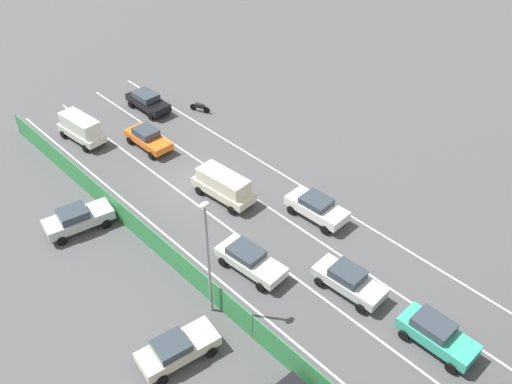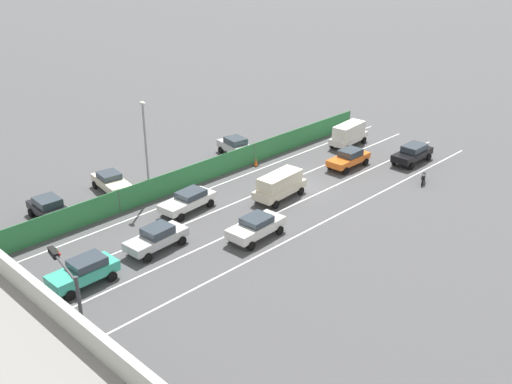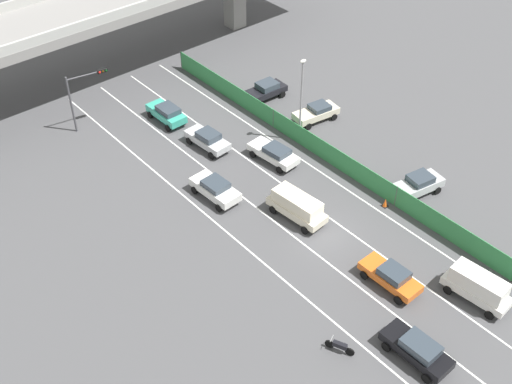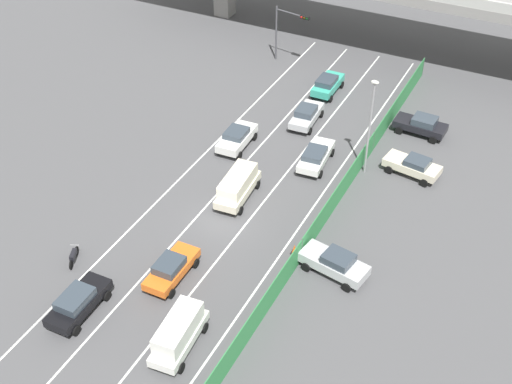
% 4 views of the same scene
% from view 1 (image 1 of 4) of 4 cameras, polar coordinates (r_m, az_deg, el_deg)
% --- Properties ---
extents(ground_plane, '(300.00, 300.00, 0.00)m').
position_cam_1_polar(ground_plane, '(41.64, -5.51, 0.77)').
color(ground_plane, '#4C4C4F').
extents(lane_line_left_edge, '(0.14, 47.03, 0.01)m').
position_cam_1_polar(lane_line_left_edge, '(41.27, 5.01, 0.42)').
color(lane_line_left_edge, silver).
rests_on(lane_line_left_edge, ground).
extents(lane_line_mid_left, '(0.14, 47.03, 0.01)m').
position_cam_1_polar(lane_line_mid_left, '(39.26, 1.54, -1.73)').
color(lane_line_mid_left, silver).
rests_on(lane_line_mid_left, ground).
extents(lane_line_mid_right, '(0.14, 47.03, 0.01)m').
position_cam_1_polar(lane_line_mid_right, '(37.47, -2.29, -4.08)').
color(lane_line_mid_right, silver).
rests_on(lane_line_mid_right, ground).
extents(lane_line_right_edge, '(0.14, 47.03, 0.01)m').
position_cam_1_polar(lane_line_right_edge, '(35.93, -6.51, -6.63)').
color(lane_line_right_edge, silver).
rests_on(lane_line_right_edge, ground).
extents(green_fence, '(0.10, 43.13, 1.86)m').
position_cam_1_polar(green_fence, '(34.72, -8.50, -6.67)').
color(green_fence, '#338447').
rests_on(green_fence, ground).
extents(car_sedan_black, '(2.06, 4.55, 1.63)m').
position_cam_1_polar(car_sedan_black, '(51.13, -11.01, 9.12)').
color(car_sedan_black, black).
rests_on(car_sedan_black, ground).
extents(car_sedan_silver, '(2.17, 4.50, 1.61)m').
position_cam_1_polar(car_sedan_silver, '(33.59, 9.44, -8.85)').
color(car_sedan_silver, '#B7BABC').
rests_on(car_sedan_silver, ground).
extents(car_taxi_orange, '(1.98, 4.44, 1.59)m').
position_cam_1_polar(car_taxi_orange, '(45.91, -10.98, 5.46)').
color(car_taxi_orange, orange).
rests_on(car_taxi_orange, ground).
extents(car_sedan_white, '(2.29, 4.75, 1.51)m').
position_cam_1_polar(car_sedan_white, '(34.35, -0.64, -6.90)').
color(car_sedan_white, white).
rests_on(car_sedan_white, ground).
extents(car_van_cream, '(2.34, 4.96, 2.09)m').
position_cam_1_polar(car_van_cream, '(39.53, -3.34, 0.74)').
color(car_van_cream, beige).
rests_on(car_van_cream, ground).
extents(car_hatchback_white, '(2.23, 4.46, 1.60)m').
position_cam_1_polar(car_hatchback_white, '(38.23, 6.21, -1.52)').
color(car_hatchback_white, silver).
rests_on(car_hatchback_white, ground).
extents(car_taxi_teal, '(1.99, 4.23, 1.67)m').
position_cam_1_polar(car_taxi_teal, '(32.07, 17.96, -13.59)').
color(car_taxi_teal, teal).
rests_on(car_taxi_teal, ground).
extents(car_van_white, '(2.25, 4.70, 2.20)m').
position_cam_1_polar(car_van_white, '(47.86, -17.45, 6.29)').
color(car_van_white, silver).
rests_on(car_van_white, ground).
extents(motorcycle, '(0.94, 1.83, 0.93)m').
position_cam_1_polar(motorcycle, '(50.41, -5.74, 8.62)').
color(motorcycle, black).
rests_on(motorcycle, ground).
extents(parked_wagon_silver, '(4.72, 2.59, 1.71)m').
position_cam_1_polar(parked_wagon_silver, '(38.91, -17.76, -2.57)').
color(parked_wagon_silver, '#B2B5B7').
rests_on(parked_wagon_silver, ground).
extents(parked_sedan_cream, '(4.48, 2.46, 1.54)m').
position_cam_1_polar(parked_sedan_cream, '(30.40, -8.07, -15.52)').
color(parked_sedan_cream, beige).
rests_on(parked_sedan_cream, ground).
extents(street_lamp, '(0.60, 0.36, 7.97)m').
position_cam_1_polar(street_lamp, '(29.43, -4.95, -5.93)').
color(street_lamp, gray).
rests_on(street_lamp, ground).
extents(traffic_cone, '(0.47, 0.47, 0.75)m').
position_cam_1_polar(traffic_cone, '(39.79, -13.41, -1.67)').
color(traffic_cone, orange).
rests_on(traffic_cone, ground).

